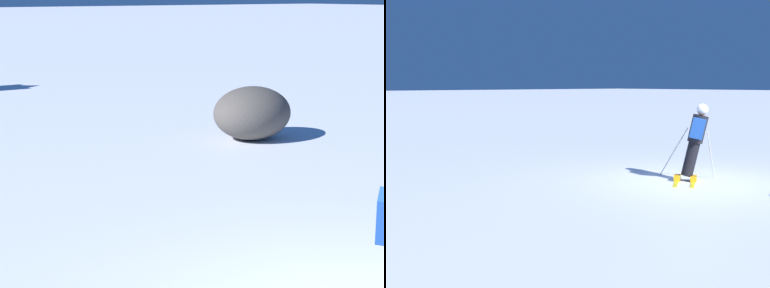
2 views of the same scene
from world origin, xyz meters
The scene contains 1 object.
exposed_boulder_0 centered at (4.43, 7.24, 0.58)m, with size 1.80×1.53×1.17m, color #4C4742.
Camera 1 is at (-4.58, -3.33, 3.13)m, focal length 60.00 mm.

